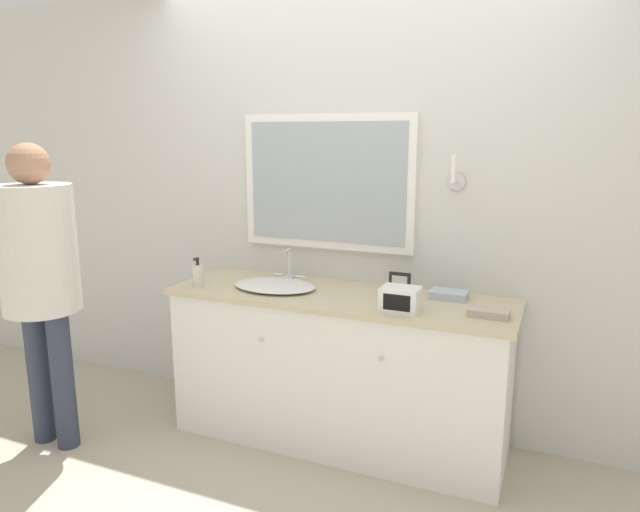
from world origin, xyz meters
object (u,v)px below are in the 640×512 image
(appliance_box, at_px, (400,299))
(person, at_px, (39,265))
(picture_frame, at_px, (400,284))
(sink_basin, at_px, (275,285))
(soap_bottle, at_px, (198,275))

(appliance_box, xyz_separation_m, person, (-1.81, -0.50, 0.11))
(picture_frame, xyz_separation_m, person, (-1.73, -0.76, 0.11))
(sink_basin, distance_m, person, 1.24)
(soap_bottle, relative_size, person, 0.10)
(sink_basin, relative_size, soap_bottle, 2.78)
(soap_bottle, height_order, picture_frame, soap_bottle)
(person, bearing_deg, soap_bottle, 36.48)
(sink_basin, relative_size, appliance_box, 2.56)
(soap_bottle, distance_m, picture_frame, 1.12)
(person, bearing_deg, appliance_box, 15.33)
(soap_bottle, height_order, person, person)
(soap_bottle, relative_size, picture_frame, 1.38)
(appliance_box, relative_size, person, 0.11)
(appliance_box, bearing_deg, picture_frame, 106.06)
(sink_basin, xyz_separation_m, soap_bottle, (-0.41, -0.15, 0.05))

